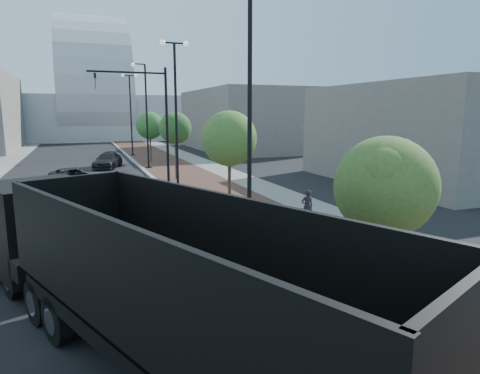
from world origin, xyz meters
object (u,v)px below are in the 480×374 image
object	(u,v)px
dump_truck	(91,263)
pedestrian	(307,206)
white_sedan	(132,249)
dark_car_mid	(75,178)

from	to	relation	value
dump_truck	pedestrian	distance (m)	11.30
dump_truck	white_sedan	xyz separation A→B (m)	(1.25, 2.83, -0.71)
dark_car_mid	white_sedan	bearing A→B (deg)	-106.12
dump_truck	white_sedan	size ratio (longest dim) A/B	2.92
white_sedan	dump_truck	bearing A→B (deg)	-95.43
dump_truck	dark_car_mid	distance (m)	19.88
pedestrian	white_sedan	bearing A→B (deg)	30.32
white_sedan	dark_car_mid	world-z (taller)	white_sedan
dump_truck	pedestrian	bearing A→B (deg)	9.92
white_sedan	pedestrian	distance (m)	8.86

